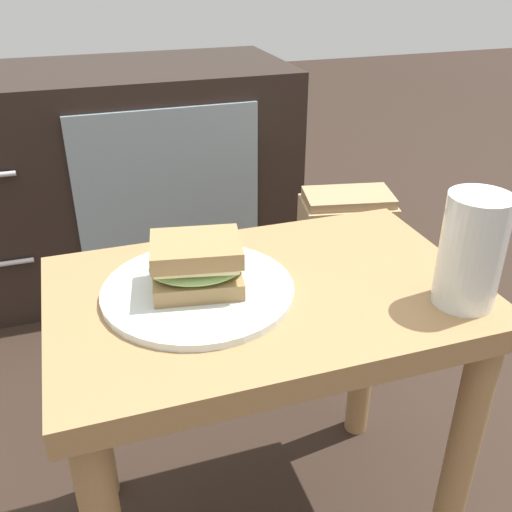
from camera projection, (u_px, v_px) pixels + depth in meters
The scene contains 6 objects.
side_table at pixel (265, 344), 0.80m from camera, with size 0.56×0.36×0.46m.
tv_cabinet at pixel (114, 176), 1.60m from camera, with size 0.96×0.46×0.58m.
plate at pixel (198, 290), 0.75m from camera, with size 0.25×0.25×0.01m, color silver.
sandwich_front at pixel (197, 265), 0.73m from camera, with size 0.13×0.11×0.07m.
beer_glass at pixel (471, 253), 0.70m from camera, with size 0.08×0.08×0.14m.
paper_bag at pixel (342, 273), 1.33m from camera, with size 0.22×0.16×0.39m.
Camera 1 is at (-0.22, -0.61, 0.86)m, focal length 40.69 mm.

